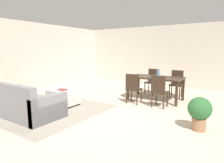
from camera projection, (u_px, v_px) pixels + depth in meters
ground_plane at (112, 118)px, 4.74m from camera, size 10.80×10.80×0.00m
wall_back at (174, 56)px, 8.65m from camera, size 9.00×0.12×2.70m
wall_left at (20, 57)px, 7.37m from camera, size 0.12×11.00×2.70m
area_rug at (46, 109)px, 5.42m from camera, size 3.00×2.80×0.01m
couch at (22, 104)px, 4.89m from camera, size 2.05×0.99×0.86m
ottoman_table at (63, 97)px, 5.83m from camera, size 0.96×0.53×0.44m
dining_table at (156, 80)px, 6.36m from camera, size 1.72×0.91×0.76m
dining_chair_near_left at (133, 87)px, 5.91m from camera, size 0.42×0.42×0.92m
dining_chair_near_right at (159, 90)px, 5.50m from camera, size 0.40×0.40×0.92m
dining_chair_far_left at (152, 80)px, 7.31m from camera, size 0.42×0.42×0.92m
dining_chair_far_right at (176, 82)px, 6.81m from camera, size 0.42×0.42×0.92m
vase_centerpiece at (158, 74)px, 6.29m from camera, size 0.11×0.11×0.21m
book_on_ottoman at (62, 90)px, 5.82m from camera, size 0.27×0.21×0.03m
potted_plant at (200, 111)px, 3.95m from camera, size 0.47×0.47×0.69m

